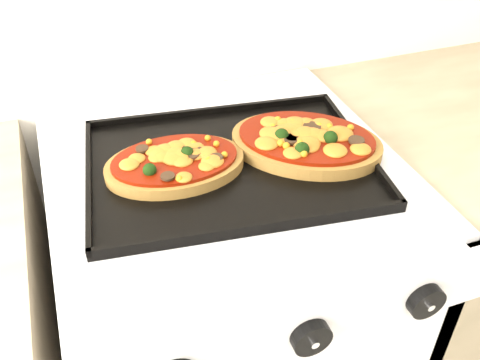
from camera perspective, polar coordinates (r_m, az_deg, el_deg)
name	(u,v)px	position (r m, az deg, el deg)	size (l,w,h in m)	color
stove	(230,330)	(1.23, -1.12, -15.74)	(0.60, 0.60, 0.91)	silver
control_panel	(302,327)	(0.74, 6.64, -15.27)	(0.60, 0.02, 0.09)	silver
knob_center	(311,338)	(0.73, 7.60, -16.33)	(0.06, 0.06, 0.02)	black
knob_right	(426,301)	(0.81, 19.21, -12.13)	(0.05, 0.05, 0.02)	black
baking_tray	(230,162)	(0.90, -1.09, 1.92)	(0.47, 0.35, 0.02)	black
pizza_left	(175,162)	(0.88, -6.96, 1.90)	(0.23, 0.15, 0.03)	olive
pizza_right	(306,141)	(0.93, 7.07, 4.20)	(0.26, 0.18, 0.04)	olive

